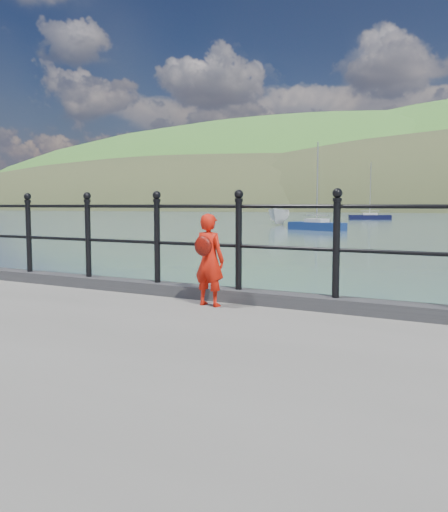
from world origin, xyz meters
The scene contains 7 objects.
ground centered at (0.00, 0.00, 0.00)m, with size 600.00×600.00×0.00m, color #2D4251.
kerb centered at (0.00, -0.15, 1.07)m, with size 60.00×0.30×0.15m, color #28282B.
railing centered at (0.00, -0.15, 1.82)m, with size 18.11×0.11×1.20m.
child centered at (0.43, -0.56, 1.54)m, with size 0.41×0.33×1.07m.
launch_white centered at (-19.64, 47.99, 0.95)m, with size 1.86×4.94×1.91m, color silver.
sailboat_port centered at (-12.21, 38.87, 0.34)m, with size 5.52×3.48×7.75m.
sailboat_left centered at (-16.98, 75.91, 0.34)m, with size 6.42×4.05×8.73m.
Camera 1 is at (3.59, -5.87, 2.16)m, focal length 38.00 mm.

